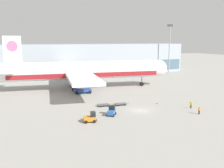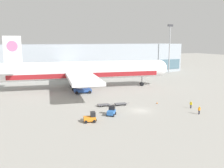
{
  "view_description": "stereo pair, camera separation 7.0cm",
  "coord_description": "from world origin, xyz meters",
  "views": [
    {
      "loc": [
        -28.04,
        -47.16,
        15.61
      ],
      "look_at": [
        -0.93,
        13.59,
        4.0
      ],
      "focal_mm": 40.0,
      "sensor_mm": 36.0,
      "label": 1
    },
    {
      "loc": [
        -27.97,
        -47.18,
        15.61
      ],
      "look_at": [
        -0.93,
        13.59,
        4.0
      ],
      "focal_mm": 40.0,
      "sensor_mm": 36.0,
      "label": 2
    }
  ],
  "objects": [
    {
      "name": "ground_plane",
      "position": [
        0.0,
        0.0,
        0.0
      ],
      "size": [
        400.0,
        400.0,
        0.0
      ],
      "primitive_type": "plane",
      "color": "#9E9B93"
    },
    {
      "name": "terminal_building",
      "position": [
        11.64,
        64.76,
        6.99
      ],
      "size": [
        90.0,
        18.2,
        14.0
      ],
      "color": "#9EA8B2",
      "rests_on": "ground_plane"
    },
    {
      "name": "light_mast",
      "position": [
        45.71,
        51.02,
        13.39
      ],
      "size": [
        2.8,
        0.5,
        23.1
      ],
      "color": "#9EA0A5",
      "rests_on": "ground_plane"
    },
    {
      "name": "airplane_main",
      "position": [
        -3.87,
        30.33,
        5.84
      ],
      "size": [
        57.72,
        48.66,
        17.0
      ],
      "rotation": [
        0.0,
        0.0,
        -0.17
      ],
      "color": "white",
      "rests_on": "ground_plane"
    },
    {
      "name": "scissor_lift_loader",
      "position": [
        -6.13,
        23.73,
        2.12
      ],
      "size": [
        5.63,
        4.11,
        5.6
      ],
      "rotation": [
        0.0,
        0.0,
        -0.17
      ],
      "color": "#284C99",
      "rests_on": "ground_plane"
    },
    {
      "name": "baggage_tug_foreground",
      "position": [
        -12.89,
        -3.06,
        0.88
      ],
      "size": [
        2.68,
        2.07,
        2.0
      ],
      "rotation": [
        0.0,
        0.0,
        -0.21
      ],
      "color": "orange",
      "rests_on": "ground_plane"
    },
    {
      "name": "baggage_tug_mid",
      "position": [
        -7.38,
        -0.61,
        0.88
      ],
      "size": [
        2.66,
        2.79,
        2.0
      ],
      "rotation": [
        0.0,
        0.0,
        0.9
      ],
      "color": "#2D66B7",
      "rests_on": "ground_plane"
    },
    {
      "name": "baggage_dolly_lead",
      "position": [
        -6.13,
        6.86,
        0.39
      ],
      "size": [
        3.77,
        1.8,
        0.48
      ],
      "rotation": [
        0.0,
        0.0,
        -0.11
      ],
      "color": "#56565B",
      "rests_on": "ground_plane"
    },
    {
      "name": "baggage_dolly_second",
      "position": [
        -2.0,
        6.03,
        0.39
      ],
      "size": [
        3.77,
        1.8,
        0.48
      ],
      "rotation": [
        0.0,
        0.0,
        -0.11
      ],
      "color": "#56565B",
      "rests_on": "ground_plane"
    },
    {
      "name": "ground_crew_near",
      "position": [
        10.13,
        -7.59,
        1.03
      ],
      "size": [
        0.56,
        0.29,
        1.75
      ],
      "rotation": [
        0.0,
        0.0,
        6.08
      ],
      "color": "black",
      "rests_on": "ground_plane"
    },
    {
      "name": "ground_crew_far",
      "position": [
        11.81,
        -3.11,
        0.98
      ],
      "size": [
        0.39,
        0.47,
        1.68
      ],
      "rotation": [
        0.0,
        0.0,
        5.37
      ],
      "color": "black",
      "rests_on": "ground_plane"
    },
    {
      "name": "traffic_cone_near",
      "position": [
        7.07,
        3.73,
        0.28
      ],
      "size": [
        0.4,
        0.4,
        0.57
      ],
      "color": "black",
      "rests_on": "ground_plane"
    }
  ]
}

